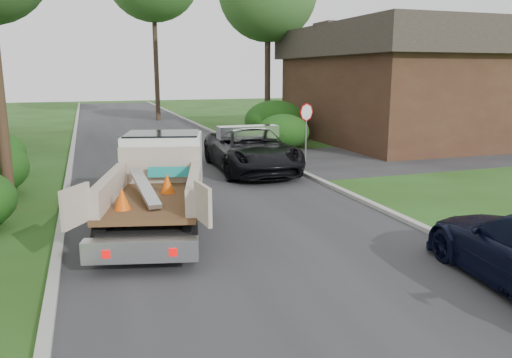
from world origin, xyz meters
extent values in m
plane|color=#223E11|center=(0.00, 0.00, 0.00)|extent=(120.00, 120.00, 0.00)
cube|color=#28282B|center=(0.00, 10.00, 0.00)|extent=(8.00, 90.00, 0.02)
cube|color=#28282B|center=(12.00, 9.00, 0.01)|extent=(16.00, 7.00, 0.02)
cube|color=#9E9E99|center=(-4.10, 10.00, 0.06)|extent=(0.20, 90.00, 0.12)
cube|color=#9E9E99|center=(4.10, 10.00, 0.06)|extent=(0.20, 90.00, 0.12)
cylinder|color=slate|center=(5.20, 9.00, 1.00)|extent=(0.06, 0.06, 2.00)
cylinder|color=#B20A0A|center=(5.20, 9.00, 2.10)|extent=(0.71, 0.32, 0.76)
cube|color=#3C2218|center=(13.00, 14.00, 2.25)|extent=(9.00, 12.00, 4.50)
cube|color=#332B26|center=(13.00, 14.00, 5.30)|extent=(9.72, 12.96, 1.60)
cube|color=#332B26|center=(13.00, 14.00, 6.10)|extent=(9.72, 1.80, 0.20)
ellipsoid|color=#123B0D|center=(5.80, 13.00, 0.85)|extent=(2.60, 2.60, 1.70)
ellipsoid|color=#123B0D|center=(6.50, 16.00, 1.10)|extent=(3.38, 3.38, 2.21)
cylinder|color=#2D2119|center=(7.50, 20.00, 4.25)|extent=(0.36, 0.36, 8.50)
cylinder|color=#2D2119|center=(2.00, 30.00, 5.50)|extent=(0.36, 0.36, 11.00)
cylinder|color=black|center=(-2.38, 3.43, 0.41)|extent=(0.47, 0.87, 0.82)
cylinder|color=black|center=(-0.69, 3.01, 0.41)|extent=(0.47, 0.87, 0.82)
cylinder|color=black|center=(-3.22, 0.06, 0.41)|extent=(0.47, 0.87, 0.82)
cylinder|color=black|center=(-1.53, -0.36, 0.41)|extent=(0.47, 0.87, 0.82)
cube|color=black|center=(-1.93, 1.62, 0.57)|extent=(3.06, 5.59, 0.22)
cube|color=white|center=(-1.47, 3.49, 1.37)|extent=(2.35, 2.08, 1.42)
cube|color=black|center=(-1.47, 3.49, 1.88)|extent=(2.18, 1.92, 0.50)
cube|color=#472D19|center=(-2.09, 1.00, 0.91)|extent=(2.75, 3.68, 0.11)
cube|color=beige|center=(-1.69, 2.60, 1.42)|extent=(1.97, 0.57, 0.91)
cube|color=beige|center=(-2.98, 1.22, 1.23)|extent=(0.97, 3.07, 0.55)
cube|color=beige|center=(-1.20, 0.78, 1.23)|extent=(0.97, 3.07, 0.55)
cube|color=silver|center=(-2.56, -0.91, 0.50)|extent=(2.12, 0.82, 0.41)
cube|color=#B20505|center=(-3.18, -0.92, 0.50)|extent=(0.15, 0.07, 0.15)
cube|color=#B20505|center=(-2.03, -1.21, 0.50)|extent=(0.15, 0.07, 0.15)
cube|color=beige|center=(-3.64, -0.50, 1.33)|extent=(0.52, 0.72, 0.73)
cube|color=beige|center=(-1.42, -1.05, 1.33)|extent=(0.16, 0.83, 0.73)
cube|color=silver|center=(-2.24, 1.13, 1.23)|extent=(0.44, 2.38, 0.42)
cone|color=#F2590A|center=(-2.78, 0.32, 1.20)|extent=(0.40, 0.40, 0.46)
cone|color=#F2590A|center=(-1.69, 1.47, 1.20)|extent=(0.40, 0.40, 0.46)
cube|color=#148C84|center=(-1.52, 2.32, 1.29)|extent=(1.00, 0.33, 0.26)
imported|color=black|center=(2.51, 8.08, 0.82)|extent=(3.01, 6.05, 1.65)
camera|label=1|loc=(-3.34, -9.79, 3.69)|focal=35.00mm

